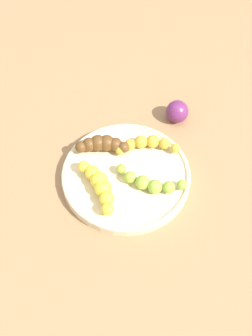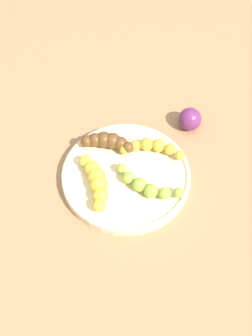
{
  "view_description": "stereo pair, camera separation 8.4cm",
  "coord_description": "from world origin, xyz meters",
  "views": [
    {
      "loc": [
        -0.33,
        0.34,
        0.72
      ],
      "look_at": [
        0.0,
        0.0,
        0.04
      ],
      "focal_mm": 44.04,
      "sensor_mm": 36.0,
      "label": 1
    },
    {
      "loc": [
        -0.39,
        0.28,
        0.72
      ],
      "look_at": [
        0.0,
        0.0,
        0.04
      ],
      "focal_mm": 44.04,
      "sensor_mm": 36.0,
      "label": 2
    }
  ],
  "objects": [
    {
      "name": "fruit_bowl",
      "position": [
        0.0,
        0.0,
        0.01
      ],
      "size": [
        0.27,
        0.27,
        0.02
      ],
      "color": "beige",
      "rests_on": "ground_plane"
    },
    {
      "name": "banana_spotted",
      "position": [
        0.01,
        -0.08,
        0.03
      ],
      "size": [
        0.1,
        0.1,
        0.03
      ],
      "rotation": [
        0.0,
        0.0,
        5.52
      ],
      "color": "gold",
      "rests_on": "fruit_bowl"
    },
    {
      "name": "ground_plane",
      "position": [
        0.0,
        0.0,
        0.0
      ],
      "size": [
        2.4,
        2.4,
        0.0
      ],
      "primitive_type": "plane",
      "color": "#936D47"
    },
    {
      "name": "plum_purple",
      "position": [
        0.03,
        -0.2,
        0.03
      ],
      "size": [
        0.05,
        0.05,
        0.05
      ],
      "primitive_type": "sphere",
      "color": "#662659",
      "rests_on": "ground_plane"
    },
    {
      "name": "banana_yellow",
      "position": [
        0.01,
        0.07,
        0.04
      ],
      "size": [
        0.13,
        0.06,
        0.04
      ],
      "rotation": [
        0.0,
        0.0,
        4.38
      ],
      "color": "yellow",
      "rests_on": "fruit_bowl"
    },
    {
      "name": "banana_green",
      "position": [
        -0.06,
        -0.01,
        0.03
      ],
      "size": [
        0.13,
        0.08,
        0.03
      ],
      "rotation": [
        0.0,
        0.0,
        2.03
      ],
      "color": "#8CAD38",
      "rests_on": "fruit_bowl"
    },
    {
      "name": "banana_overripe",
      "position": [
        0.08,
        -0.01,
        0.04
      ],
      "size": [
        0.09,
        0.09,
        0.04
      ],
      "rotation": [
        0.0,
        0.0,
        5.47
      ],
      "color": "#593819",
      "rests_on": "fruit_bowl"
    }
  ]
}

